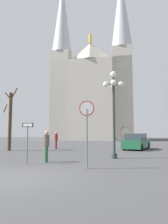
{
  "coord_description": "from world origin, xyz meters",
  "views": [
    {
      "loc": [
        3.37,
        -7.52,
        1.67
      ],
      "look_at": [
        -0.0,
        19.9,
        4.32
      ],
      "focal_mm": 33.74,
      "sensor_mm": 36.0,
      "label": 1
    }
  ],
  "objects_px": {
    "cathedral": "(94,91)",
    "street_lamp": "(114,99)",
    "parked_car_near_green": "(136,142)",
    "bare_tree": "(10,120)",
    "pedestrian_walking": "(56,138)",
    "one_way_arrow_sign": "(27,138)",
    "pedestrian_standing": "(47,143)",
    "stop_sign": "(87,122)"
  },
  "relations": [
    {
      "from": "cathedral",
      "to": "pedestrian_standing",
      "type": "relative_size",
      "value": 20.53
    },
    {
      "from": "stop_sign",
      "to": "bare_tree",
      "type": "bearing_deg",
      "value": 133.41
    },
    {
      "from": "cathedral",
      "to": "stop_sign",
      "type": "xyz_separation_m",
      "value": [
        2.4,
        -36.35,
        -8.55
      ]
    },
    {
      "from": "one_way_arrow_sign",
      "to": "bare_tree",
      "type": "xyz_separation_m",
      "value": [
        -4.76,
        7.54,
        1.46
      ]
    },
    {
      "from": "parked_car_near_green",
      "to": "one_way_arrow_sign",
      "type": "bearing_deg",
      "value": -123.57
    },
    {
      "from": "cathedral",
      "to": "pedestrian_walking",
      "type": "distance_m",
      "value": 27.18
    },
    {
      "from": "cathedral",
      "to": "pedestrian_walking",
      "type": "bearing_deg",
      "value": -94.32
    },
    {
      "from": "one_way_arrow_sign",
      "to": "bare_tree",
      "type": "height_order",
      "value": "bare_tree"
    },
    {
      "from": "pedestrian_standing",
      "to": "pedestrian_walking",
      "type": "bearing_deg",
      "value": 101.26
    },
    {
      "from": "bare_tree",
      "to": "pedestrian_walking",
      "type": "height_order",
      "value": "bare_tree"
    },
    {
      "from": "pedestrian_standing",
      "to": "one_way_arrow_sign",
      "type": "bearing_deg",
      "value": -132.53
    },
    {
      "from": "stop_sign",
      "to": "pedestrian_standing",
      "type": "xyz_separation_m",
      "value": [
        -2.48,
        1.79,
        -1.1
      ]
    },
    {
      "from": "one_way_arrow_sign",
      "to": "pedestrian_walking",
      "type": "xyz_separation_m",
      "value": [
        -1.05,
        10.08,
        -0.31
      ]
    },
    {
      "from": "bare_tree",
      "to": "parked_car_near_green",
      "type": "height_order",
      "value": "bare_tree"
    },
    {
      "from": "parked_car_near_green",
      "to": "cathedral",
      "type": "bearing_deg",
      "value": 103.48
    },
    {
      "from": "one_way_arrow_sign",
      "to": "parked_car_near_green",
      "type": "height_order",
      "value": "one_way_arrow_sign"
    },
    {
      "from": "street_lamp",
      "to": "bare_tree",
      "type": "xyz_separation_m",
      "value": [
        -9.35,
        4.51,
        -1.03
      ]
    },
    {
      "from": "parked_car_near_green",
      "to": "pedestrian_standing",
      "type": "relative_size",
      "value": 2.6
    },
    {
      "from": "pedestrian_standing",
      "to": "parked_car_near_green",
      "type": "bearing_deg",
      "value": 57.34
    },
    {
      "from": "bare_tree",
      "to": "pedestrian_walking",
      "type": "relative_size",
      "value": 3.39
    },
    {
      "from": "cathedral",
      "to": "street_lamp",
      "type": "relative_size",
      "value": 6.33
    },
    {
      "from": "street_lamp",
      "to": "pedestrian_walking",
      "type": "bearing_deg",
      "value": 128.71
    },
    {
      "from": "cathedral",
      "to": "pedestrian_standing",
      "type": "bearing_deg",
      "value": -90.13
    },
    {
      "from": "one_way_arrow_sign",
      "to": "bare_tree",
      "type": "distance_m",
      "value": 9.03
    },
    {
      "from": "pedestrian_walking",
      "to": "parked_car_near_green",
      "type": "bearing_deg",
      "value": 1.94
    },
    {
      "from": "cathedral",
      "to": "stop_sign",
      "type": "height_order",
      "value": "cathedral"
    },
    {
      "from": "cathedral",
      "to": "pedestrian_standing",
      "type": "distance_m",
      "value": 35.88
    },
    {
      "from": "stop_sign",
      "to": "parked_car_near_green",
      "type": "height_order",
      "value": "stop_sign"
    },
    {
      "from": "cathedral",
      "to": "bare_tree",
      "type": "relative_size",
      "value": 6.15
    },
    {
      "from": "parked_car_near_green",
      "to": "bare_tree",
      "type": "bearing_deg",
      "value": -166.4
    },
    {
      "from": "parked_car_near_green",
      "to": "pedestrian_walking",
      "type": "height_order",
      "value": "pedestrian_walking"
    },
    {
      "from": "stop_sign",
      "to": "bare_tree",
      "type": "relative_size",
      "value": 0.54
    },
    {
      "from": "street_lamp",
      "to": "bare_tree",
      "type": "height_order",
      "value": "bare_tree"
    },
    {
      "from": "street_lamp",
      "to": "parked_car_near_green",
      "type": "height_order",
      "value": "street_lamp"
    },
    {
      "from": "street_lamp",
      "to": "pedestrian_standing",
      "type": "xyz_separation_m",
      "value": [
        -3.81,
        -2.18,
        -2.78
      ]
    },
    {
      "from": "pedestrian_standing",
      "to": "stop_sign",
      "type": "bearing_deg",
      "value": -35.85
    },
    {
      "from": "one_way_arrow_sign",
      "to": "pedestrian_standing",
      "type": "distance_m",
      "value": 1.2
    },
    {
      "from": "stop_sign",
      "to": "street_lamp",
      "type": "xyz_separation_m",
      "value": [
        1.33,
        3.97,
        1.68
      ]
    },
    {
      "from": "stop_sign",
      "to": "street_lamp",
      "type": "bearing_deg",
      "value": 71.42
    },
    {
      "from": "parked_car_near_green",
      "to": "pedestrian_walking",
      "type": "xyz_separation_m",
      "value": [
        -7.92,
        -0.27,
        0.33
      ]
    },
    {
      "from": "stop_sign",
      "to": "bare_tree",
      "type": "distance_m",
      "value": 11.68
    },
    {
      "from": "cathedral",
      "to": "one_way_arrow_sign",
      "type": "xyz_separation_m",
      "value": [
        -0.86,
        -35.42,
        -9.35
      ]
    }
  ]
}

